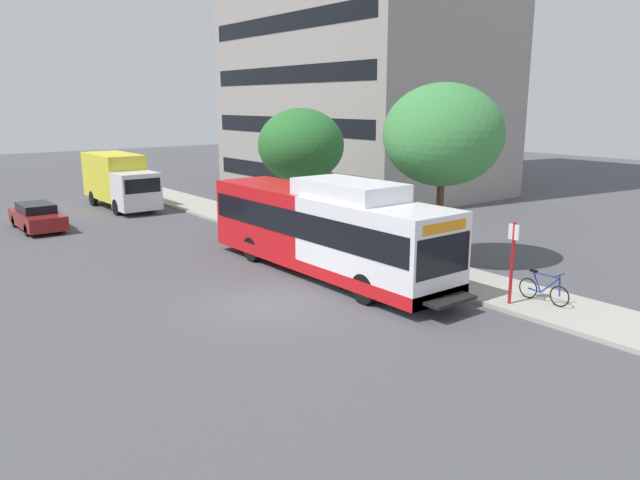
# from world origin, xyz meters

# --- Properties ---
(ground_plane) EXTENTS (120.00, 120.00, 0.00)m
(ground_plane) POSITION_xyz_m (0.00, 8.00, 0.00)
(ground_plane) COLOR #4C4C51
(sidewalk_curb) EXTENTS (3.00, 56.00, 0.14)m
(sidewalk_curb) POSITION_xyz_m (7.00, 6.00, 0.07)
(sidewalk_curb) COLOR #A8A399
(sidewalk_curb) RESTS_ON ground
(transit_bus) EXTENTS (2.58, 12.25, 3.65)m
(transit_bus) POSITION_xyz_m (3.85, 1.65, 1.70)
(transit_bus) COLOR white
(transit_bus) RESTS_ON ground
(bus_stop_sign_pole) EXTENTS (0.10, 0.36, 2.60)m
(bus_stop_sign_pole) POSITION_xyz_m (6.03, -4.95, 1.65)
(bus_stop_sign_pole) COLOR red
(bus_stop_sign_pole) RESTS_ON sidewalk_curb
(bicycle_parked) EXTENTS (0.52, 1.76, 1.02)m
(bicycle_parked) POSITION_xyz_m (6.98, -5.53, 0.56)
(bicycle_parked) COLOR black
(bicycle_parked) RESTS_ON sidewalk_curb
(street_tree_near_stop) EXTENTS (4.53, 4.53, 6.90)m
(street_tree_near_stop) POSITION_xyz_m (8.00, -0.26, 5.11)
(street_tree_near_stop) COLOR #4C3823
(street_tree_near_stop) RESTS_ON sidewalk_curb
(street_tree_mid_block) EXTENTS (4.29, 4.29, 5.91)m
(street_tree_mid_block) POSITION_xyz_m (8.18, 9.01, 4.21)
(street_tree_mid_block) COLOR #4C3823
(street_tree_mid_block) RESTS_ON sidewalk_curb
(parked_car_far_lane) EXTENTS (1.80, 4.50, 1.33)m
(parked_car_far_lane) POSITION_xyz_m (-2.56, 16.99, 0.66)
(parked_car_far_lane) COLOR maroon
(parked_car_far_lane) RESTS_ON ground
(box_truck_background) EXTENTS (2.32, 7.01, 3.25)m
(box_truck_background) POSITION_xyz_m (3.07, 20.67, 1.74)
(box_truck_background) COLOR silver
(box_truck_background) RESTS_ON ground
(lattice_comm_tower) EXTENTS (1.10, 1.10, 29.51)m
(lattice_comm_tower) POSITION_xyz_m (21.17, 35.23, 9.83)
(lattice_comm_tower) COLOR #B7B7BC
(lattice_comm_tower) RESTS_ON ground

